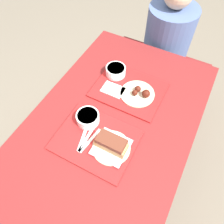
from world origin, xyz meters
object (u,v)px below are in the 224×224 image
bowl_coleslaw_near (88,118)px  bowl_coleslaw_far (116,71)px  tray_far (129,90)px  wings_plate_far (139,93)px  tray_near (96,140)px  person_seated_across (169,32)px  brisket_sandwich_plate (111,145)px

bowl_coleslaw_near → bowl_coleslaw_far: bearing=94.1°
tray_far → wings_plate_far: wings_plate_far is taller
tray_near → wings_plate_far: wings_plate_far is taller
tray_near → bowl_coleslaw_far: size_ratio=3.30×
tray_near → person_seated_across: (0.04, 1.09, -0.01)m
tray_far → bowl_coleslaw_far: bearing=150.3°
tray_far → bowl_coleslaw_near: (-0.11, -0.32, 0.04)m
bowl_coleslaw_near → bowl_coleslaw_far: same height
bowl_coleslaw_near → wings_plate_far: wings_plate_far is taller
tray_far → brisket_sandwich_plate: (0.09, -0.41, 0.04)m
brisket_sandwich_plate → wings_plate_far: size_ratio=0.95×
tray_far → brisket_sandwich_plate: brisket_sandwich_plate is taller
brisket_sandwich_plate → wings_plate_far: 0.40m
bowl_coleslaw_far → person_seated_across: person_seated_across is taller
tray_far → person_seated_across: (0.03, 0.69, -0.01)m
brisket_sandwich_plate → person_seated_across: bearing=93.2°
bowl_coleslaw_far → wings_plate_far: wings_plate_far is taller
tray_near → brisket_sandwich_plate: brisket_sandwich_plate is taller
brisket_sandwich_plate → wings_plate_far: bearing=92.5°
wings_plate_far → person_seated_across: bearing=93.7°
brisket_sandwich_plate → bowl_coleslaw_far: size_ratio=1.56×
bowl_coleslaw_far → tray_near: bearing=-75.4°
tray_near → bowl_coleslaw_far: bearing=104.6°
bowl_coleslaw_near → brisket_sandwich_plate: brisket_sandwich_plate is taller
tray_far → brisket_sandwich_plate: bearing=-77.6°
wings_plate_far → person_seated_across: (-0.05, 0.70, -0.03)m
tray_near → person_seated_across: bearing=88.1°
brisket_sandwich_plate → wings_plate_far: brisket_sandwich_plate is taller
tray_near → bowl_coleslaw_far: (-0.13, 0.48, 0.04)m
brisket_sandwich_plate → bowl_coleslaw_far: 0.54m
tray_near → tray_far: bearing=88.9°
tray_near → wings_plate_far: size_ratio=2.01×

